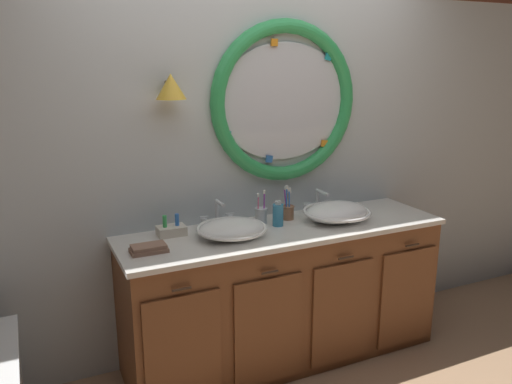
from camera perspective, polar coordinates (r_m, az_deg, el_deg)
The scene contains 12 objects.
ground_plane at distance 3.29m, azimuth 3.92°, elevation -20.16°, with size 14.00×14.00×0.00m, color tan.
back_wall_assembly at distance 3.28m, azimuth -0.42°, elevation 4.99°, with size 6.40×0.26×2.60m.
vanity_counter at distance 3.30m, azimuth 3.08°, elevation -11.15°, with size 2.03×0.61×0.88m.
sink_basin_left at distance 2.96m, azimuth -2.71°, elevation -4.07°, with size 0.41×0.41×0.11m.
sink_basin_right at distance 3.28m, azimuth 8.96°, elevation -2.20°, with size 0.43×0.43×0.12m.
faucet_set_left at distance 3.15m, azimuth -4.29°, elevation -2.64°, with size 0.22×0.14×0.17m.
faucet_set_right at distance 3.46m, azimuth 6.90°, elevation -1.18°, with size 0.21×0.15×0.16m.
toothbrush_holder_left at distance 3.20m, azimuth 0.57°, elevation -2.51°, with size 0.08×0.08×0.21m.
toothbrush_holder_right at distance 3.29m, azimuth 3.54°, elevation -2.09°, with size 0.09×0.09×0.22m.
soap_dispenser at distance 3.15m, azimuth 2.46°, elevation -2.50°, with size 0.07×0.07×0.17m.
folded_hand_towel at distance 2.80m, azimuth -11.82°, elevation -6.17°, with size 0.20×0.11×0.04m.
toiletry_basket at distance 3.04m, azimuth -9.38°, elevation -4.17°, with size 0.16×0.11×0.12m.
Camera 1 is at (-1.33, -2.35, 1.87)m, focal length 36.03 mm.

